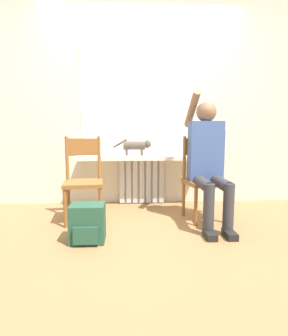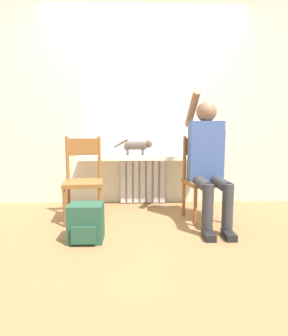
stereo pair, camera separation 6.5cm
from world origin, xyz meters
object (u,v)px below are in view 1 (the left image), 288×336
Objects in this scene: person at (208,157)px; cat at (137,146)px; chair_right at (203,178)px; chair_left at (83,179)px; backpack at (88,223)px.

person reaches higher than cat.
chair_right is 0.26m from person.
cat is at bearing 39.80° from chair_left.
chair_left and chair_right have the same top height.
chair_right reaches higher than cat.
person reaches higher than chair_left.
chair_left reaches higher than backpack.
chair_right reaches higher than backpack.
backpack is (-1.15, -0.59, -0.29)m from chair_right.
chair_right is 1.83× the size of cat.
chair_left is 2.74× the size of backpack.
chair_left is at bearing 101.80° from backpack.
cat is 1.42m from backpack.
cat is (0.58, 0.61, 0.32)m from chair_left.
cat is at bearing 69.32° from backpack.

